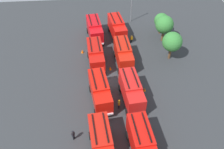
# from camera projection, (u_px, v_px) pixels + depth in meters

# --- Properties ---
(ground_plane) EXTENTS (63.11, 63.11, 0.00)m
(ground_plane) POSITION_uv_depth(u_px,v_px,m) (112.00, 81.00, 39.30)
(ground_plane) COLOR #2D3033
(fire_truck_0) EXTENTS (7.44, 3.45, 3.88)m
(fire_truck_0) POSITION_uv_depth(u_px,v_px,m) (95.00, 29.00, 47.07)
(fire_truck_0) COLOR red
(fire_truck_0) RESTS_ON ground
(fire_truck_1) EXTENTS (7.35, 3.16, 3.88)m
(fire_truck_1) POSITION_uv_depth(u_px,v_px,m) (96.00, 55.00, 40.92)
(fire_truck_1) COLOR red
(fire_truck_1) RESTS_ON ground
(fire_truck_2) EXTENTS (7.46, 3.53, 3.88)m
(fire_truck_2) POSITION_uv_depth(u_px,v_px,m) (100.00, 91.00, 34.65)
(fire_truck_2) COLOR red
(fire_truck_2) RESTS_ON ground
(fire_truck_3) EXTENTS (7.40, 3.30, 3.88)m
(fire_truck_3) POSITION_uv_depth(u_px,v_px,m) (101.00, 143.00, 28.34)
(fire_truck_3) COLOR red
(fire_truck_3) RESTS_ON ground
(fire_truck_4) EXTENTS (7.46, 3.54, 3.88)m
(fire_truck_4) POSITION_uv_depth(u_px,v_px,m) (117.00, 27.00, 47.59)
(fire_truck_4) COLOR red
(fire_truck_4) RESTS_ON ground
(fire_truck_5) EXTENTS (7.32, 3.06, 3.88)m
(fire_truck_5) POSITION_uv_depth(u_px,v_px,m) (123.00, 54.00, 41.20)
(fire_truck_5) COLOR red
(fire_truck_5) RESTS_ON ground
(fire_truck_6) EXTENTS (7.40, 3.32, 3.88)m
(fire_truck_6) POSITION_uv_depth(u_px,v_px,m) (131.00, 90.00, 34.73)
(fire_truck_6) COLOR red
(fire_truck_6) RESTS_ON ground
(fire_truck_7) EXTENTS (7.37, 3.21, 3.88)m
(fire_truck_7) POSITION_uv_depth(u_px,v_px,m) (142.00, 143.00, 28.36)
(fire_truck_7) COLOR red
(fire_truck_7) RESTS_ON ground
(firefighter_1) EXTENTS (0.38, 0.48, 1.62)m
(firefighter_1) POSITION_uv_depth(u_px,v_px,m) (131.00, 39.00, 46.75)
(firefighter_1) COLOR black
(firefighter_1) RESTS_ON ground
(firefighter_2) EXTENTS (0.42, 0.27, 1.67)m
(firefighter_2) POSITION_uv_depth(u_px,v_px,m) (119.00, 104.00, 34.41)
(firefighter_2) COLOR black
(firefighter_2) RESTS_ON ground
(firefighter_4) EXTENTS (0.48, 0.39, 1.72)m
(firefighter_4) POSITION_uv_depth(u_px,v_px,m) (73.00, 135.00, 30.53)
(firefighter_4) COLOR black
(firefighter_4) RESTS_ON ground
(tree_0) EXTENTS (2.93, 2.93, 4.54)m
(tree_0) POSITION_uv_depth(u_px,v_px,m) (161.00, 20.00, 47.84)
(tree_0) COLOR brown
(tree_0) RESTS_ON ground
(tree_1) EXTENTS (3.54, 3.54, 5.49)m
(tree_1) POSITION_uv_depth(u_px,v_px,m) (164.00, 25.00, 45.39)
(tree_1) COLOR brown
(tree_1) RESTS_ON ground
(tree_2) EXTENTS (3.54, 3.54, 5.49)m
(tree_2) POSITION_uv_depth(u_px,v_px,m) (172.00, 42.00, 41.18)
(tree_2) COLOR brown
(tree_2) RESTS_ON ground
(traffic_cone_0) EXTENTS (0.47, 0.47, 0.67)m
(traffic_cone_0) POSITION_uv_depth(u_px,v_px,m) (110.00, 68.00, 41.12)
(traffic_cone_0) COLOR #F2600C
(traffic_cone_0) RESTS_ON ground
(traffic_cone_1) EXTENTS (0.47, 0.47, 0.67)m
(traffic_cone_1) POSITION_uv_depth(u_px,v_px,m) (144.00, 89.00, 37.34)
(traffic_cone_1) COLOR #F2600C
(traffic_cone_1) RESTS_ON ground
(traffic_cone_2) EXTENTS (0.51, 0.51, 0.72)m
(traffic_cone_2) POSITION_uv_depth(u_px,v_px,m) (82.00, 51.00, 44.65)
(traffic_cone_2) COLOR #F2600C
(traffic_cone_2) RESTS_ON ground
(lamppost) EXTENTS (0.36, 0.36, 7.33)m
(lamppost) POSITION_uv_depth(u_px,v_px,m) (132.00, 4.00, 50.63)
(lamppost) COLOR slate
(lamppost) RESTS_ON ground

